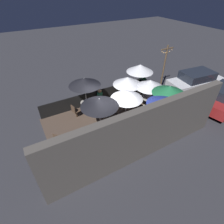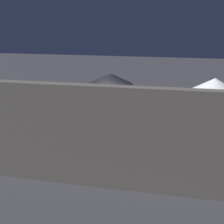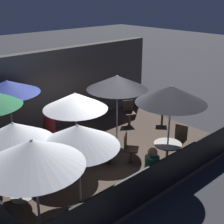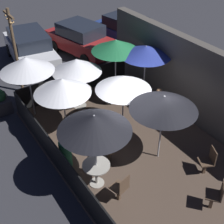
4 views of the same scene
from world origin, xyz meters
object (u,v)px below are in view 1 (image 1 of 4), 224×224
at_px(patio_umbrella_7, 127,95).
at_px(patio_umbrella_3, 127,81).
at_px(patio_chair_0, 102,109).
at_px(patron_0, 141,130).
at_px(patio_umbrella_6, 166,101).
at_px(patio_chair_4, 75,111).
at_px(parked_car_0, 196,81).
at_px(parked_car_1, 224,98).
at_px(dining_table_1, 148,99).
at_px(patio_umbrella_0, 84,82).
at_px(patio_umbrella_5, 169,90).
at_px(patio_chair_2, 59,139).
at_px(patio_chair_1, 112,110).
at_px(patio_umbrella_2, 99,102).
at_px(dining_table_0, 87,104).
at_px(patio_chair_3, 83,143).
at_px(light_post, 164,67).
at_px(patron_1, 100,98).
at_px(patio_umbrella_4, 140,68).
at_px(planter_box, 142,82).
at_px(patio_umbrella_1, 150,84).

bearing_deg(patio_umbrella_7, patio_umbrella_3, -124.82).
xyz_separation_m(patio_chair_0, patron_0, (-0.98, 2.73, 0.02)).
distance_m(patio_umbrella_6, patio_chair_4, 5.43).
xyz_separation_m(parked_car_0, parked_car_1, (0.35, 2.60, -0.00)).
distance_m(patio_umbrella_3, dining_table_1, 1.85).
height_order(patio_umbrella_6, parked_car_0, patio_umbrella_6).
bearing_deg(patio_umbrella_0, patio_umbrella_5, 139.84).
bearing_deg(dining_table_1, patio_umbrella_5, 87.47).
bearing_deg(patio_chair_2, patio_chair_0, -19.14).
relative_size(patio_umbrella_0, patio_chair_1, 2.67).
relative_size(dining_table_1, parked_car_1, 0.24).
bearing_deg(patio_chair_4, patio_umbrella_2, -82.64).
bearing_deg(patio_umbrella_2, patio_chair_4, -68.54).
height_order(patio_umbrella_3, patio_chair_0, patio_umbrella_3).
bearing_deg(patio_umbrella_7, patio_chair_4, -35.76).
distance_m(dining_table_0, patio_chair_3, 3.28).
distance_m(patio_chair_3, light_post, 8.35).
relative_size(dining_table_1, light_post, 0.28).
distance_m(dining_table_0, patron_1, 1.21).
distance_m(patio_umbrella_7, patio_chair_2, 4.33).
bearing_deg(patio_umbrella_5, patron_1, -53.89).
bearing_deg(patio_chair_2, patio_umbrella_4, -21.94).
xyz_separation_m(patio_chair_2, parked_car_0, (-11.02, -0.73, 0.20)).
bearing_deg(patio_chair_2, patio_umbrella_2, -42.96).
relative_size(patio_chair_2, parked_car_0, 0.21).
xyz_separation_m(patio_chair_2, patio_chair_4, (-1.56, -1.91, -0.01)).
bearing_deg(patio_chair_4, parked_car_1, -36.68).
bearing_deg(dining_table_0, patio_umbrella_3, 171.43).
bearing_deg(planter_box, patio_umbrella_3, 30.99).
height_order(dining_table_1, parked_car_0, parked_car_0).
xyz_separation_m(patio_umbrella_1, patio_umbrella_5, (0.07, 1.66, 0.41)).
height_order(patio_umbrella_5, light_post, light_post).
bearing_deg(dining_table_0, patron_0, 114.24).
bearing_deg(patio_umbrella_7, parked_car_1, 163.44).
bearing_deg(patio_chair_1, patio_umbrella_0, -0.00).
bearing_deg(dining_table_1, patio_umbrella_0, -21.39).
bearing_deg(patio_umbrella_5, patio_umbrella_7, -27.78).
bearing_deg(dining_table_1, patron_1, -35.36).
height_order(patio_umbrella_1, patron_0, patio_umbrella_1).
bearing_deg(light_post, dining_table_1, 30.06).
distance_m(patio_umbrella_1, patio_umbrella_7, 2.22).
height_order(patio_umbrella_0, parked_car_0, patio_umbrella_0).
bearing_deg(patio_chair_1, dining_table_1, -137.24).
height_order(patio_chair_0, light_post, light_post).
relative_size(patio_umbrella_4, planter_box, 2.53).
bearing_deg(patio_chair_4, patio_umbrella_7, -49.86).
relative_size(patio_umbrella_1, patio_chair_2, 2.11).
height_order(patio_chair_1, patron_0, patron_0).
distance_m(patio_umbrella_4, dining_table_1, 2.28).
relative_size(patron_0, light_post, 0.33).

